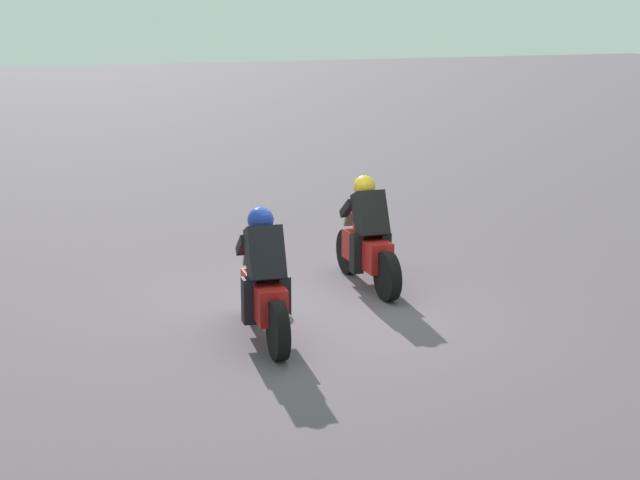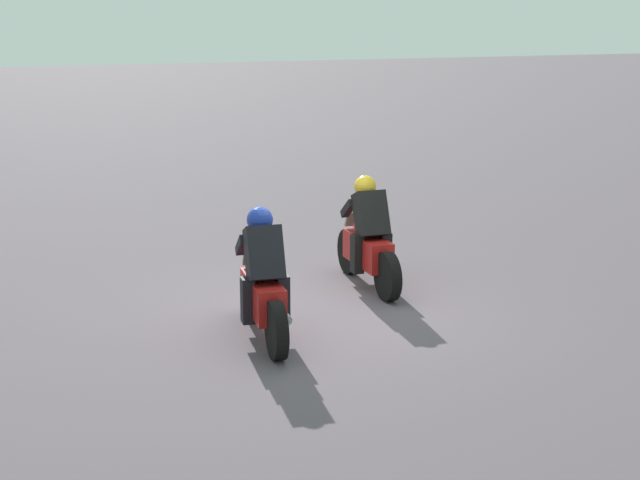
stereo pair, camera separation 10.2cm
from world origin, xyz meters
name	(u,v)px [view 1 (the left image)]	position (x,y,z in m)	size (l,w,h in m)	color
ground_plane	(314,313)	(0.00, 0.00, 0.00)	(120.00, 120.00, 0.00)	#564952
rider_lane_a	(367,242)	(0.81, -1.16, 0.62)	(2.04, 0.56, 1.51)	black
rider_lane_b	(264,286)	(-0.59, 0.89, 0.62)	(2.04, 0.60, 1.51)	black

